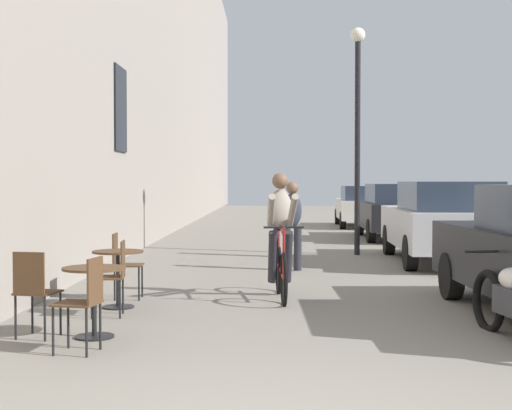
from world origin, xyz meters
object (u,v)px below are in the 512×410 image
at_px(pedestrian_mid, 281,213).
at_px(parked_car_second, 443,221).
at_px(cafe_table_near, 94,287).
at_px(parked_car_third, 395,210).
at_px(cyclist_on_bicycle, 281,239).
at_px(parked_car_fourth, 362,206).
at_px(cafe_chair_near_toward_street, 34,288).
at_px(pedestrian_near, 292,221).
at_px(cafe_table_mid, 118,266).
at_px(street_lamp, 358,111).
at_px(cafe_chair_near_toward_wall, 85,298).
at_px(cafe_chair_mid_toward_street, 114,273).
at_px(cafe_chair_mid_toward_wall, 123,261).

height_order(pedestrian_mid, parked_car_second, pedestrian_mid).
distance_m(cafe_table_near, parked_car_third, 13.98).
bearing_deg(cyclist_on_bicycle, parked_car_fourth, 79.00).
relative_size(cafe_chair_near_toward_street, pedestrian_near, 0.56).
bearing_deg(cyclist_on_bicycle, parked_car_second, 53.62).
bearing_deg(cafe_chair_near_toward_street, cyclist_on_bicycle, 47.16).
bearing_deg(cafe_table_mid, parked_car_third, 64.40).
bearing_deg(street_lamp, cafe_table_mid, -119.20).
xyz_separation_m(cafe_chair_near_toward_street, parked_car_third, (5.82, 13.03, 0.27)).
relative_size(cafe_chair_near_toward_street, parked_car_fourth, 0.22).
height_order(cafe_chair_near_toward_street, cyclist_on_bicycle, cyclist_on_bicycle).
xyz_separation_m(cyclist_on_bicycle, parked_car_second, (3.24, 4.39, 0.01)).
height_order(cafe_chair_near_toward_wall, pedestrian_mid, pedestrian_mid).
bearing_deg(cyclist_on_bicycle, parked_car_third, 72.28).
xyz_separation_m(cafe_chair_near_toward_street, pedestrian_mid, (2.62, 8.20, 0.41)).
bearing_deg(parked_car_third, parked_car_fourth, 92.26).
xyz_separation_m(cafe_chair_near_toward_wall, cafe_table_mid, (-0.20, 2.46, 0.00)).
relative_size(cyclist_on_bicycle, pedestrian_near, 1.11).
xyz_separation_m(cafe_table_mid, street_lamp, (3.80, 6.80, 2.59)).
bearing_deg(parked_car_fourth, cafe_table_mid, -107.11).
xyz_separation_m(cafe_chair_mid_toward_street, parked_car_fourth, (5.06, 17.28, 0.23)).
bearing_deg(pedestrian_near, parked_car_fourth, 77.48).
relative_size(cafe_chair_near_toward_street, pedestrian_mid, 0.54).
relative_size(cafe_table_mid, cafe_chair_mid_toward_street, 0.81).
height_order(pedestrian_near, parked_car_third, pedestrian_near).
relative_size(cyclist_on_bicycle, pedestrian_mid, 1.06).
xyz_separation_m(cafe_chair_near_toward_street, parked_car_fourth, (5.60, 18.54, 0.23)).
bearing_deg(parked_car_second, cafe_chair_mid_toward_wall, -139.63).
bearing_deg(cafe_chair_mid_toward_street, parked_car_fourth, 73.67).
bearing_deg(street_lamp, parked_car_second, -45.86).
bearing_deg(cafe_chair_near_toward_wall, parked_car_fourth, 75.55).
bearing_deg(cyclist_on_bicycle, pedestrian_near, 85.38).
bearing_deg(cafe_table_near, cafe_chair_near_toward_wall, -83.70).
relative_size(parked_car_third, parked_car_fourth, 1.06).
xyz_separation_m(cafe_table_mid, parked_car_second, (5.29, 5.26, 0.30)).
bearing_deg(parked_car_third, pedestrian_near, -112.88).
bearing_deg(cafe_chair_mid_toward_wall, pedestrian_mid, 68.46).
xyz_separation_m(cafe_table_mid, cafe_chair_mid_toward_street, (0.08, -0.59, -0.00)).
xyz_separation_m(cafe_table_mid, pedestrian_mid, (2.15, 6.34, 0.41)).
distance_m(cafe_chair_near_toward_street, pedestrian_near, 6.45).
height_order(cafe_chair_mid_toward_wall, street_lamp, street_lamp).
xyz_separation_m(cyclist_on_bicycle, street_lamp, (1.74, 5.93, 2.30)).
height_order(cafe_table_mid, pedestrian_mid, pedestrian_mid).
bearing_deg(pedestrian_near, pedestrian_mid, 93.74).
bearing_deg(pedestrian_near, cafe_table_near, -110.82).
height_order(pedestrian_mid, street_lamp, street_lamp).
bearing_deg(cafe_chair_near_toward_street, cafe_chair_mid_toward_street, 66.95).
distance_m(street_lamp, parked_car_third, 5.19).
distance_m(cafe_chair_near_toward_wall, cafe_chair_mid_toward_wall, 3.17).
bearing_deg(cafe_chair_mid_toward_street, pedestrian_near, 63.85).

